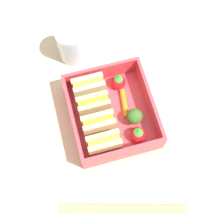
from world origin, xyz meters
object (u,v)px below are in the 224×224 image
Objects in this scene: sandwich_center at (94,105)px; sandwich_center_right at (89,87)px; strawberry_far_left at (118,82)px; chopstick_pair at (124,209)px; drinking_glass at (71,44)px; broccoli_floret at (134,116)px; carrot_stick_far_left at (124,103)px; sandwich_center_left at (99,124)px; sandwich_left at (104,143)px; strawberry_left at (138,134)px.

sandwich_center is 3.69cm from sandwich_center_right.
chopstick_pair is at bearing 166.60° from strawberry_far_left.
drinking_glass is (31.79, 1.48, 3.58)cm from chopstick_pair.
sandwich_center is 0.27× the size of chopstick_pair.
strawberry_far_left is 0.16× the size of chopstick_pair.
sandwich_center_right is 5.76cm from strawberry_far_left.
broccoli_floret is 0.49× the size of drinking_glass.
chopstick_pair is (-18.49, -0.41, -3.17)cm from sandwich_center.
carrot_stick_far_left is (-0.39, -5.74, -1.79)cm from sandwich_center.
sandwich_center_left is 1.00× the size of sandwich_center.
sandwich_left and sandwich_center_left have the same top height.
chopstick_pair is (-11.32, 5.80, -2.38)cm from strawberry_left.
sandwich_center is 7.63cm from broccoli_floret.
strawberry_far_left is (11.09, -5.69, -0.84)cm from sandwich_left.
strawberry_far_left is at bearing 5.97° from broccoli_floret.
chopstick_pair is (-22.18, -0.41, -3.17)cm from sandwich_center_right.
strawberry_left and strawberry_far_left have the same top height.
sandwich_center is 1.00× the size of sandwich_center_right.
sandwich_center reaches higher than carrot_stick_far_left.
broccoli_floret reaches higher than chopstick_pair.
sandwich_left is at bearing 140.58° from carrot_stick_far_left.
carrot_stick_far_left is at bearing -153.54° from drinking_glass.
drinking_glass is (17.30, 7.58, 0.46)cm from broccoli_floret.
chopstick_pair is at bearing -178.95° from sandwich_center_right.
strawberry_left is (-7.17, -6.21, -0.79)cm from sandwich_center.
sandwich_center_left and sandwich_center_right have the same top height.
sandwich_center_right is 7.27cm from carrot_stick_far_left.
carrot_stick_far_left is at bearing -179.37° from strawberry_far_left.
sandwich_left is at bearing 91.92° from strawberry_left.
strawberry_left is at bearing 174.78° from broccoli_floret.
strawberry_far_left is at bearing 0.63° from carrot_stick_far_left.
sandwich_center_right is 10.06cm from broccoli_floret.
carrot_stick_far_left reaches higher than chopstick_pair.
sandwich_center_left is 7.38cm from sandwich_center_right.
carrot_stick_far_left is at bearing 11.92° from broccoli_floret.
carrot_stick_far_left is 0.25× the size of chopstick_pair.
sandwich_left reaches higher than carrot_stick_far_left.
sandwich_center reaches higher than strawberry_far_left.
carrot_stick_far_left is 0.69× the size of drinking_glass.
strawberry_left is (-10.86, -6.21, -0.79)cm from sandwich_center_right.
broccoli_floret is (3.38, -6.50, -0.05)cm from sandwich_left.
broccoli_floret is at bearing -139.77° from sandwich_center_right.
broccoli_floret is (-0.31, -6.50, -0.05)cm from sandwich_center_left.
sandwich_center_left is at bearing 142.41° from strawberry_far_left.
drinking_glass is at bearing 2.98° from sandwich_left.
sandwich_left is at bearing -177.02° from drinking_glass.
sandwich_center_left is at bearing 1.58° from chopstick_pair.
sandwich_center_right reaches higher than carrot_stick_far_left.
sandwich_center_left is at bearing 119.85° from carrot_stick_far_left.
sandwich_left is at bearing 180.00° from sandwich_center_right.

